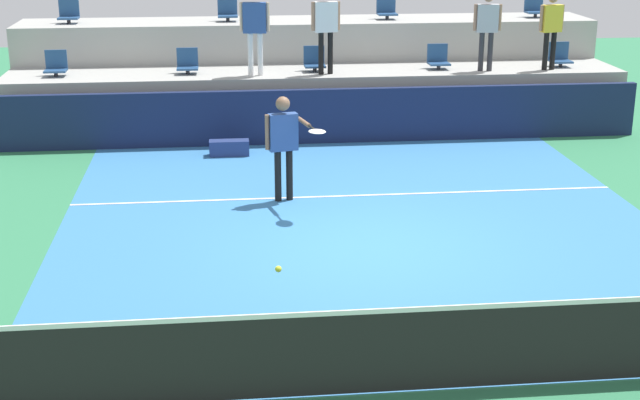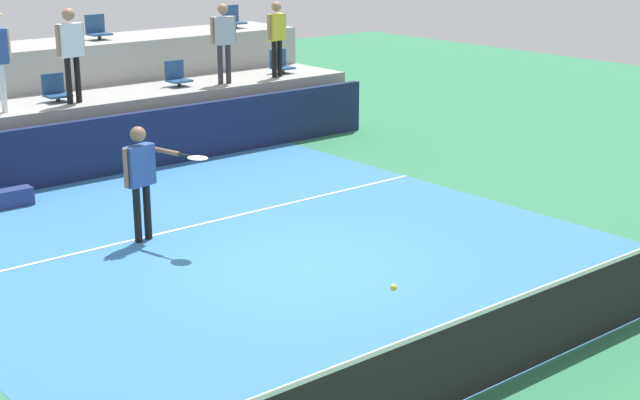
% 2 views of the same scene
% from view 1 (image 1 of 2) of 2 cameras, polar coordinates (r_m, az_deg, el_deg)
% --- Properties ---
extents(ground_plane, '(40.00, 40.00, 0.00)m').
position_cam_1_polar(ground_plane, '(12.95, 3.14, -2.98)').
color(ground_plane, '#2D754C').
extents(court_inner_paint, '(9.00, 10.00, 0.01)m').
position_cam_1_polar(court_inner_paint, '(13.87, 2.48, -1.50)').
color(court_inner_paint, teal).
rests_on(court_inner_paint, ground_plane).
extents(court_service_line, '(9.00, 0.06, 0.00)m').
position_cam_1_polar(court_service_line, '(15.19, 1.69, 0.26)').
color(court_service_line, white).
rests_on(court_service_line, ground_plane).
extents(tennis_net, '(10.48, 0.08, 1.07)m').
position_cam_1_polar(tennis_net, '(9.16, 7.24, -8.95)').
color(tennis_net, black).
rests_on(tennis_net, ground_plane).
extents(sponsor_backboard, '(13.00, 0.16, 1.10)m').
position_cam_1_polar(sponsor_backboard, '(18.49, 0.19, 5.24)').
color(sponsor_backboard, '#141E42').
rests_on(sponsor_backboard, ground_plane).
extents(seating_tier_lower, '(13.00, 1.80, 1.25)m').
position_cam_1_polar(seating_tier_lower, '(19.74, -0.24, 6.28)').
color(seating_tier_lower, '#9E9E99').
rests_on(seating_tier_lower, ground_plane).
extents(seating_tier_upper, '(13.00, 1.80, 2.10)m').
position_cam_1_polar(seating_tier_upper, '(21.42, -0.74, 8.36)').
color(seating_tier_upper, '#9E9E99').
rests_on(seating_tier_upper, ground_plane).
extents(stadium_chair_lower_far_left, '(0.44, 0.40, 0.52)m').
position_cam_1_polar(stadium_chair_lower_far_left, '(19.71, -16.10, 8.05)').
color(stadium_chair_lower_far_left, '#2D2D33').
rests_on(stadium_chair_lower_far_left, seating_tier_lower).
extents(stadium_chair_lower_left, '(0.44, 0.40, 0.52)m').
position_cam_1_polar(stadium_chair_lower_left, '(19.43, -8.24, 8.43)').
color(stadium_chair_lower_left, '#2D2D33').
rests_on(stadium_chair_lower_left, seating_tier_lower).
extents(stadium_chair_lower_center, '(0.44, 0.40, 0.52)m').
position_cam_1_polar(stadium_chair_lower_center, '(19.52, -0.35, 8.65)').
color(stadium_chair_lower_center, '#2D2D33').
rests_on(stadium_chair_lower_center, seating_tier_lower).
extents(stadium_chair_lower_right, '(0.44, 0.40, 0.52)m').
position_cam_1_polar(stadium_chair_lower_right, '(19.96, 7.36, 8.72)').
color(stadium_chair_lower_right, '#2D2D33').
rests_on(stadium_chair_lower_right, seating_tier_lower).
extents(stadium_chair_lower_far_right, '(0.44, 0.40, 0.52)m').
position_cam_1_polar(stadium_chair_lower_far_right, '(20.75, 14.68, 8.63)').
color(stadium_chair_lower_far_right, '#2D2D33').
rests_on(stadium_chair_lower_far_right, seating_tier_lower).
extents(stadium_chair_upper_far_left, '(0.44, 0.40, 0.52)m').
position_cam_1_polar(stadium_chair_upper_far_left, '(21.35, -15.36, 11.13)').
color(stadium_chair_upper_far_left, '#2D2D33').
rests_on(stadium_chair_upper_far_left, seating_tier_upper).
extents(stadium_chair_upper_left, '(0.44, 0.40, 0.52)m').
position_cam_1_polar(stadium_chair_upper_left, '(21.09, -5.77, 11.59)').
color(stadium_chair_upper_left, '#2D2D33').
rests_on(stadium_chair_upper_left, seating_tier_upper).
extents(stadium_chair_upper_right, '(0.44, 0.40, 0.52)m').
position_cam_1_polar(stadium_chair_upper_right, '(21.43, 4.16, 11.73)').
color(stadium_chair_upper_right, '#2D2D33').
rests_on(stadium_chair_upper_right, seating_tier_upper).
extents(stadium_chair_upper_far_right, '(0.44, 0.40, 0.52)m').
position_cam_1_polar(stadium_chair_upper_far_right, '(22.32, 13.21, 11.57)').
color(stadium_chair_upper_far_right, '#2D2D33').
rests_on(stadium_chair_upper_far_right, seating_tier_upper).
extents(tennis_player, '(0.92, 1.16, 1.72)m').
position_cam_1_polar(tennis_player, '(14.67, -2.23, 3.88)').
color(tennis_player, black).
rests_on(tennis_player, ground_plane).
extents(spectator_with_hat, '(0.61, 0.47, 1.82)m').
position_cam_1_polar(spectator_with_hat, '(18.93, -4.09, 11.10)').
color(spectator_with_hat, white).
rests_on(spectator_with_hat, seating_tier_lower).
extents(spectator_in_white, '(0.61, 0.27, 1.76)m').
position_cam_1_polar(spectator_in_white, '(19.04, 0.36, 11.01)').
color(spectator_in_white, black).
rests_on(spectator_in_white, seating_tier_lower).
extents(spectator_in_grey, '(0.58, 0.25, 1.65)m').
position_cam_1_polar(spectator_in_grey, '(19.72, 10.36, 10.74)').
color(spectator_in_grey, '#2D2D33').
rests_on(spectator_in_grey, seating_tier_lower).
extents(spectator_leaning_on_rail, '(0.57, 0.27, 1.62)m').
position_cam_1_polar(spectator_leaning_on_rail, '(20.16, 14.19, 10.58)').
color(spectator_leaning_on_rail, black).
rests_on(spectator_leaning_on_rail, seating_tier_lower).
extents(tennis_ball, '(0.07, 0.07, 0.07)m').
position_cam_1_polar(tennis_ball, '(9.21, -2.61, -4.31)').
color(tennis_ball, '#CCE033').
extents(equipment_bag, '(0.76, 0.28, 0.30)m').
position_cam_1_polar(equipment_bag, '(17.70, -5.67, 3.24)').
color(equipment_bag, navy).
rests_on(equipment_bag, ground_plane).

